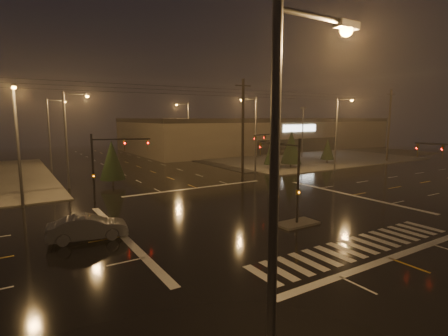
{
  "coord_description": "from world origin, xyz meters",
  "views": [
    {
      "loc": [
        -16.82,
        -21.26,
        7.41
      ],
      "look_at": [
        -0.71,
        4.45,
        3.0
      ],
      "focal_mm": 28.0,
      "sensor_mm": 36.0,
      "label": 1
    }
  ],
  "objects": [
    {
      "name": "streetlight_0",
      "position": [
        -11.18,
        -15.0,
        5.8
      ],
      "size": [
        2.77,
        0.32,
        10.0
      ],
      "color": "#38383A",
      "rests_on": "ground"
    },
    {
      "name": "streetlight_1",
      "position": [
        -11.18,
        18.0,
        5.8
      ],
      "size": [
        2.77,
        0.32,
        10.0
      ],
      "color": "#38383A",
      "rests_on": "ground"
    },
    {
      "name": "car_parked",
      "position": [
        29.67,
        29.96,
        0.78
      ],
      "size": [
        4.25,
        4.73,
        1.56
      ],
      "primitive_type": "imported",
      "rotation": [
        0.0,
        0.0,
        0.66
      ],
      "color": "black",
      "rests_on": "ground"
    },
    {
      "name": "median_island",
      "position": [
        0.0,
        -4.0,
        0.07
      ],
      "size": [
        3.0,
        1.6,
        0.15
      ],
      "primitive_type": "cube",
      "color": "#474540",
      "rests_on": "ground"
    },
    {
      "name": "utility_pole_1",
      "position": [
        8.0,
        14.0,
        6.13
      ],
      "size": [
        2.2,
        0.32,
        12.0
      ],
      "color": "black",
      "rests_on": "ground"
    },
    {
      "name": "conifer_0",
      "position": [
        15.65,
        17.47,
        2.56
      ],
      "size": [
        2.38,
        2.38,
        4.41
      ],
      "color": "black",
      "rests_on": "ground"
    },
    {
      "name": "stop_bar_far",
      "position": [
        0.0,
        11.0,
        0.01
      ],
      "size": [
        16.0,
        0.5,
        0.01
      ],
      "primitive_type": "cube",
      "color": "beige",
      "rests_on": "ground"
    },
    {
      "name": "stop_bar_near",
      "position": [
        0.0,
        -11.0,
        0.01
      ],
      "size": [
        16.0,
        0.5,
        0.01
      ],
      "primitive_type": "cube",
      "color": "beige",
      "rests_on": "ground"
    },
    {
      "name": "crosswalk",
      "position": [
        0.0,
        -9.0,
        0.01
      ],
      "size": [
        15.0,
        2.6,
        0.01
      ],
      "primitive_type": "cube",
      "color": "beige",
      "rests_on": "ground"
    },
    {
      "name": "retail_building",
      "position": [
        35.0,
        45.99,
        3.84
      ],
      "size": [
        60.2,
        28.3,
        7.2
      ],
      "color": "brown",
      "rests_on": "ground"
    },
    {
      "name": "ground",
      "position": [
        0.0,
        0.0,
        0.0
      ],
      "size": [
        140.0,
        140.0,
        0.0
      ],
      "primitive_type": "plane",
      "color": "black",
      "rests_on": "ground"
    },
    {
      "name": "sidewalk_ne",
      "position": [
        30.0,
        30.0,
        0.06
      ],
      "size": [
        36.0,
        36.0,
        0.12
      ],
      "primitive_type": "cube",
      "color": "#474540",
      "rests_on": "ground"
    },
    {
      "name": "conifer_1",
      "position": [
        18.64,
        16.76,
        3.08
      ],
      "size": [
        3.05,
        3.05,
        5.46
      ],
      "color": "black",
      "rests_on": "ground"
    },
    {
      "name": "streetlight_6",
      "position": [
        22.0,
        11.18,
        5.8
      ],
      "size": [
        0.32,
        2.77,
        10.0
      ],
      "color": "#38383A",
      "rests_on": "ground"
    },
    {
      "name": "utility_pole_2",
      "position": [
        38.0,
        14.0,
        6.13
      ],
      "size": [
        2.2,
        0.32,
        12.0
      ],
      "color": "black",
      "rests_on": "ground"
    },
    {
      "name": "signal_mast_ne",
      "position": [
        9.5,
        10.14,
        3.79
      ],
      "size": [
        4.84,
        1.86,
        6.0
      ],
      "color": "black",
      "rests_on": "ground"
    },
    {
      "name": "conifer_3",
      "position": [
        -7.18,
        17.07,
        2.82
      ],
      "size": [
        2.72,
        2.72,
        4.95
      ],
      "color": "black",
      "rests_on": "ground"
    },
    {
      "name": "streetlight_5",
      "position": [
        -16.0,
        11.18,
        5.8
      ],
      "size": [
        0.32,
        2.77,
        10.0
      ],
      "color": "#38383A",
      "rests_on": "ground"
    },
    {
      "name": "car_crossing",
      "position": [
        -12.97,
        0.54,
        0.76
      ],
      "size": [
        4.82,
        2.33,
        1.52
      ],
      "primitive_type": "imported",
      "rotation": [
        0.0,
        0.0,
        1.41
      ],
      "color": "#5B5D63",
      "rests_on": "ground"
    },
    {
      "name": "signal_mast_nw",
      "position": [
        -9.5,
        10.14,
        3.79
      ],
      "size": [
        4.84,
        1.86,
        6.0
      ],
      "color": "black",
      "rests_on": "ground"
    },
    {
      "name": "streetlight_3",
      "position": [
        11.18,
        16.0,
        5.8
      ],
      "size": [
        2.77,
        0.32,
        10.0
      ],
      "color": "#38383A",
      "rests_on": "ground"
    },
    {
      "name": "parking_lot",
      "position": [
        35.0,
        28.0,
        0.04
      ],
      "size": [
        50.0,
        24.0,
        0.08
      ],
      "primitive_type": "cube",
      "color": "black",
      "rests_on": "ground"
    },
    {
      "name": "streetlight_2",
      "position": [
        -11.18,
        34.0,
        5.8
      ],
      "size": [
        2.77,
        0.32,
        10.0
      ],
      "color": "#38383A",
      "rests_on": "ground"
    },
    {
      "name": "streetlight_4",
      "position": [
        11.18,
        36.0,
        5.8
      ],
      "size": [
        2.77,
        0.32,
        10.0
      ],
      "color": "#38383A",
      "rests_on": "ground"
    },
    {
      "name": "conifer_2",
      "position": [
        26.92,
        17.23,
        2.39
      ],
      "size": [
        2.17,
        2.17,
        4.09
      ],
      "color": "black",
      "rests_on": "ground"
    },
    {
      "name": "signal_mast_median",
      "position": [
        0.0,
        -3.07,
        3.75
      ],
      "size": [
        0.25,
        4.59,
        6.0
      ],
      "color": "black",
      "rests_on": "ground"
    }
  ]
}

